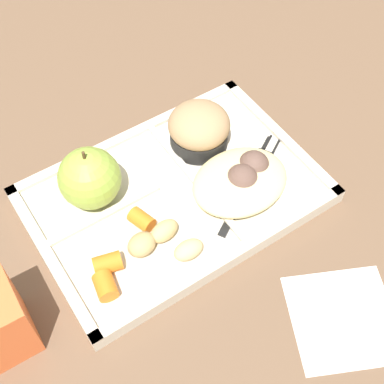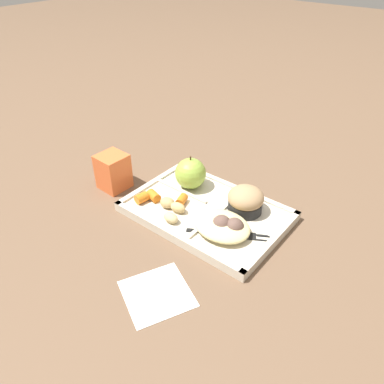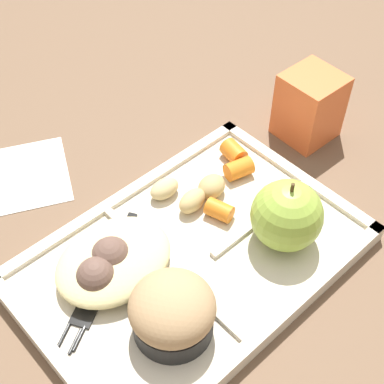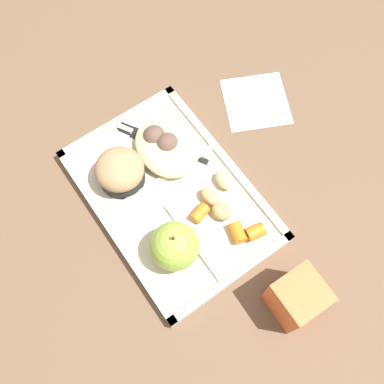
% 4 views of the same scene
% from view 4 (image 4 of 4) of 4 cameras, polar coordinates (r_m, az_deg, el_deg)
% --- Properties ---
extents(ground, '(6.00, 6.00, 0.00)m').
position_cam_4_polar(ground, '(0.73, -2.64, -0.76)').
color(ground, brown).
extents(lunch_tray, '(0.33, 0.23, 0.02)m').
position_cam_4_polar(lunch_tray, '(0.72, -2.66, -0.53)').
color(lunch_tray, beige).
rests_on(lunch_tray, ground).
extents(green_apple, '(0.07, 0.07, 0.08)m').
position_cam_4_polar(green_apple, '(0.65, -2.23, -6.85)').
color(green_apple, '#93B742').
rests_on(green_apple, lunch_tray).
extents(bran_muffin, '(0.08, 0.08, 0.06)m').
position_cam_4_polar(bran_muffin, '(0.71, -9.05, 2.60)').
color(bran_muffin, black).
rests_on(bran_muffin, lunch_tray).
extents(carrot_slice_small, '(0.03, 0.03, 0.02)m').
position_cam_4_polar(carrot_slice_small, '(0.69, 1.01, -2.67)').
color(carrot_slice_small, orange).
rests_on(carrot_slice_small, lunch_tray).
extents(carrot_slice_large, '(0.03, 0.03, 0.02)m').
position_cam_4_polar(carrot_slice_large, '(0.69, 8.00, -5.01)').
color(carrot_slice_large, orange).
rests_on(carrot_slice_large, lunch_tray).
extents(carrot_slice_near_corner, '(0.03, 0.03, 0.02)m').
position_cam_4_polar(carrot_slice_near_corner, '(0.68, 5.78, -5.12)').
color(carrot_slice_near_corner, orange).
rests_on(carrot_slice_near_corner, lunch_tray).
extents(potato_chunk_corner, '(0.04, 0.03, 0.02)m').
position_cam_4_polar(potato_chunk_corner, '(0.70, 2.23, -0.57)').
color(potato_chunk_corner, tan).
rests_on(potato_chunk_corner, lunch_tray).
extents(potato_chunk_large, '(0.04, 0.02, 0.02)m').
position_cam_4_polar(potato_chunk_large, '(0.71, 3.98, 1.45)').
color(potato_chunk_large, tan).
rests_on(potato_chunk_large, lunch_tray).
extents(potato_chunk_golden, '(0.04, 0.03, 0.02)m').
position_cam_4_polar(potato_chunk_golden, '(0.69, 3.73, -2.38)').
color(potato_chunk_golden, tan).
rests_on(potato_chunk_golden, lunch_tray).
extents(egg_noodle_pile, '(0.12, 0.09, 0.03)m').
position_cam_4_polar(egg_noodle_pile, '(0.73, -3.23, 5.69)').
color(egg_noodle_pile, beige).
rests_on(egg_noodle_pile, lunch_tray).
extents(meatball_back, '(0.04, 0.04, 0.04)m').
position_cam_4_polar(meatball_back, '(0.73, -3.12, 6.01)').
color(meatball_back, brown).
rests_on(meatball_back, lunch_tray).
extents(meatball_center, '(0.04, 0.04, 0.04)m').
position_cam_4_polar(meatball_center, '(0.74, -4.76, 6.96)').
color(meatball_center, brown).
rests_on(meatball_center, lunch_tray).
extents(meatball_side, '(0.03, 0.03, 0.03)m').
position_cam_4_polar(meatball_side, '(0.73, -3.07, 5.85)').
color(meatball_side, '#755B4C').
rests_on(meatball_side, lunch_tray).
extents(plastic_fork, '(0.15, 0.10, 0.00)m').
position_cam_4_polar(plastic_fork, '(0.75, -4.34, 6.27)').
color(plastic_fork, black).
rests_on(plastic_fork, lunch_tray).
extents(milk_carton, '(0.07, 0.07, 0.09)m').
position_cam_4_polar(milk_carton, '(0.66, 13.09, -12.89)').
color(milk_carton, orange).
rests_on(milk_carton, ground).
extents(paper_napkin, '(0.15, 0.15, 0.00)m').
position_cam_4_polar(paper_napkin, '(0.82, 8.08, 11.26)').
color(paper_napkin, white).
rests_on(paper_napkin, ground).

